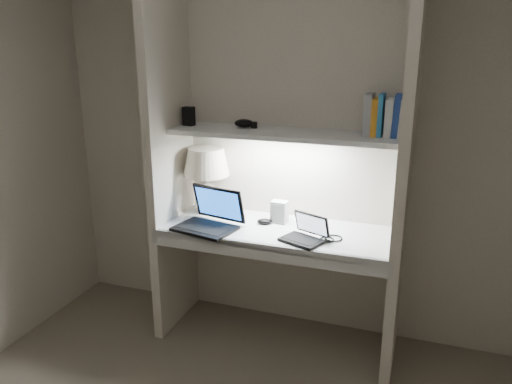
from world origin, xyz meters
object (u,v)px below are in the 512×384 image
at_px(table_lamp, 207,170).
at_px(book_row, 384,116).
at_px(speaker, 279,212).
at_px(laptop_netbook, 305,234).
at_px(laptop_main, 210,219).

relative_size(table_lamp, book_row, 1.86).
distance_m(table_lamp, speaker, 0.57).
bearing_deg(speaker, laptop_netbook, -42.33).
xyz_separation_m(laptop_main, speaker, (0.38, 0.23, 0.02)).
bearing_deg(speaker, laptop_main, -145.23).
bearing_deg(speaker, table_lamp, -178.49).
xyz_separation_m(table_lamp, laptop_netbook, (0.75, -0.27, -0.27)).
height_order(table_lamp, laptop_netbook, table_lamp).
relative_size(laptop_main, book_row, 1.74).
height_order(laptop_netbook, book_row, book_row).
bearing_deg(laptop_netbook, laptop_main, -158.94).
distance_m(laptop_main, laptop_netbook, 0.62).
xyz_separation_m(table_lamp, speaker, (0.52, -0.02, -0.23)).
xyz_separation_m(laptop_main, book_row, (0.99, 0.27, 0.65)).
xyz_separation_m(laptop_netbook, book_row, (0.38, 0.28, 0.67)).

